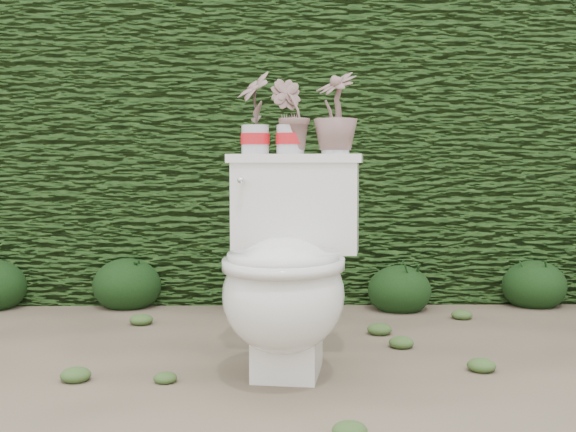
{
  "coord_description": "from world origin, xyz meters",
  "views": [
    {
      "loc": [
        -0.28,
        -2.65,
        0.73
      ],
      "look_at": [
        -0.23,
        -0.03,
        0.55
      ],
      "focal_mm": 45.0,
      "sensor_mm": 36.0,
      "label": 1
    }
  ],
  "objects_px": {
    "toilet": "(287,275)",
    "potted_plant_right": "(336,115)",
    "potted_plant_center": "(290,118)",
    "potted_plant_left": "(255,115)"
  },
  "relations": [
    {
      "from": "toilet",
      "to": "potted_plant_right",
      "type": "bearing_deg",
      "value": 58.02
    },
    {
      "from": "potted_plant_center",
      "to": "potted_plant_left",
      "type": "bearing_deg",
      "value": 6.39
    },
    {
      "from": "potted_plant_center",
      "to": "potted_plant_right",
      "type": "relative_size",
      "value": 0.94
    },
    {
      "from": "potted_plant_left",
      "to": "potted_plant_right",
      "type": "bearing_deg",
      "value": 54.52
    },
    {
      "from": "potted_plant_right",
      "to": "toilet",
      "type": "bearing_deg",
      "value": -83.97
    },
    {
      "from": "potted_plant_center",
      "to": "potted_plant_right",
      "type": "distance_m",
      "value": 0.17
    },
    {
      "from": "potted_plant_left",
      "to": "potted_plant_center",
      "type": "distance_m",
      "value": 0.13
    },
    {
      "from": "potted_plant_center",
      "to": "potted_plant_right",
      "type": "xyz_separation_m",
      "value": [
        0.17,
        -0.03,
        0.01
      ]
    },
    {
      "from": "potted_plant_left",
      "to": "potted_plant_center",
      "type": "xyz_separation_m",
      "value": [
        0.13,
        -0.02,
        -0.01
      ]
    },
    {
      "from": "potted_plant_right",
      "to": "potted_plant_left",
      "type": "bearing_deg",
      "value": -141.98
    }
  ]
}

